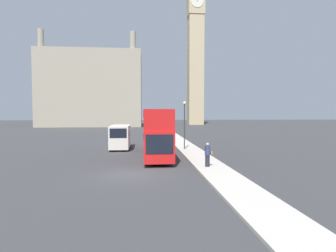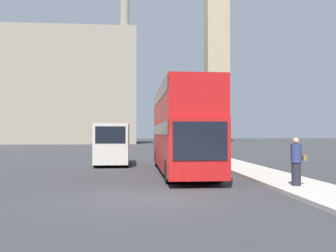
% 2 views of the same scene
% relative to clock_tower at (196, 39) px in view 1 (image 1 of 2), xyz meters
% --- Properties ---
extents(ground_plane, '(300.00, 300.00, 0.00)m').
position_rel_clock_tower_xyz_m(ground_plane, '(-20.03, -79.02, -31.57)').
color(ground_plane, '#333335').
extents(sidewalk_strip, '(2.54, 120.00, 0.15)m').
position_rel_clock_tower_xyz_m(sidewalk_strip, '(-13.76, -79.02, -31.49)').
color(sidewalk_strip, '#ADA89E').
rests_on(sidewalk_strip, ground_plane).
extents(clock_tower, '(5.88, 6.05, 61.51)m').
position_rel_clock_tower_xyz_m(clock_tower, '(0.00, 0.00, 0.00)').
color(clock_tower, tan).
rests_on(clock_tower, ground_plane).
extents(building_block_distant, '(31.71, 14.90, 29.00)m').
position_rel_clock_tower_xyz_m(building_block_distant, '(-35.83, -9.47, -19.64)').
color(building_block_distant, '#9E937F').
rests_on(building_block_distant, ground_plane).
extents(red_double_decker_bus, '(2.45, 11.46, 4.51)m').
position_rel_clock_tower_xyz_m(red_double_decker_bus, '(-17.70, -71.54, -29.05)').
color(red_double_decker_bus, red).
rests_on(red_double_decker_bus, ground_plane).
extents(white_van, '(2.17, 5.33, 2.76)m').
position_rel_clock_tower_xyz_m(white_van, '(-21.68, -65.98, -30.10)').
color(white_van, silver).
rests_on(white_van, ground_plane).
extents(pedestrian, '(0.56, 0.40, 1.81)m').
position_rel_clock_tower_xyz_m(pedestrian, '(-14.09, -77.68, -30.52)').
color(pedestrian, '#23232D').
rests_on(pedestrian, sidewalk_strip).
extents(street_lamp, '(0.36, 0.36, 5.37)m').
position_rel_clock_tower_xyz_m(street_lamp, '(-14.36, -67.82, -27.86)').
color(street_lamp, '#2D332D').
rests_on(street_lamp, sidewalk_strip).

